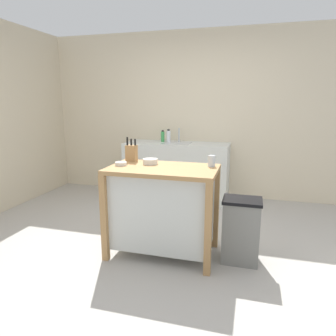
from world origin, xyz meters
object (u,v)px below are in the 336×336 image
Objects in this scene: bowl_stoneware_deep at (121,163)px; sink_faucet at (179,135)px; kitchen_island at (163,206)px; bottle_spray_cleaner at (163,136)px; bowl_ceramic_small at (150,161)px; bottle_dish_soap at (169,136)px; knife_block at (131,153)px; drinking_cup at (212,161)px; trash_bin at (241,230)px.

sink_faucet is at bearing 86.56° from bowl_stoneware_deep.
bottle_spray_cleaner is (-0.56, 1.90, 0.47)m from kitchen_island.
bowl_ceramic_small is 0.68× the size of sink_faucet.
sink_faucet is at bearing 28.98° from bottle_dish_soap.
bottle_spray_cleaner reaches higher than bowl_ceramic_small.
bottle_dish_soap is at bearing 103.67° from kitchen_island.
drinking_cup is (0.86, -0.05, -0.04)m from knife_block.
knife_block is at bearing 176.65° from drinking_cup.
sink_faucet is at bearing 10.81° from bottle_spray_cleaner.
knife_block is 0.27m from bowl_ceramic_small.
bottle_dish_soap is (-1.22, 1.83, 0.67)m from trash_bin.
kitchen_island is at bearing -76.33° from bottle_dish_soap.
bottle_spray_cleaner reaches higher than drinking_cup.
sink_faucet is 1.18× the size of bottle_spray_cleaner.
knife_block reaches higher than bowl_stoneware_deep.
bowl_stoneware_deep is at bearing -89.06° from bottle_dish_soap.
kitchen_island is 1.98m from bottle_dish_soap.
knife_block is 1.74m from sink_faucet.
trash_bin is 3.39× the size of bottle_spray_cleaner.
knife_block is 2.21× the size of bowl_stoneware_deep.
kitchen_island is at bearing -27.79° from knife_block.
knife_block reaches higher than kitchen_island.
bowl_stoneware_deep is 0.52× the size of sink_faucet.
drinking_cup is 1.94m from sink_faucet.
kitchen_island is 2.04m from bottle_spray_cleaner.
kitchen_island is 0.47m from bowl_ceramic_small.
drinking_cup is 0.72m from trash_bin.
bowl_ceramic_small is at bearing -22.58° from knife_block.
trash_bin is at bearing -4.44° from bowl_ceramic_small.
bowl_stoneware_deep reaches higher than trash_bin.
knife_block is at bearing -88.36° from bottle_dish_soap.
drinking_cup is at bearing 158.57° from trash_bin.
drinking_cup is 0.50× the size of sink_faucet.
trash_bin is at bearing -60.72° from sink_faucet.
knife_block is (-0.41, 0.21, 0.49)m from kitchen_island.
bottle_spray_cleaner is (-0.11, 0.03, -0.01)m from bottle_dish_soap.
bowl_ceramic_small reaches higher than kitchen_island.
sink_faucet reaches higher than bottle_spray_cleaner.
knife_block is at bearing 171.57° from trash_bin.
trash_bin is (0.93, -0.07, -0.61)m from bowl_ceramic_small.
drinking_cup is at bearing -59.81° from bottle_spray_cleaner.
knife_block is at bearing 86.09° from bowl_stoneware_deep.
drinking_cup reaches higher than trash_bin.
bottle_dish_soap is (-0.15, -0.08, -0.01)m from sink_faucet.
bottle_spray_cleaner is (-0.26, -0.05, -0.02)m from sink_faucet.
bowl_stoneware_deep is 0.77× the size of bowl_ceramic_small.
bottle_dish_soap is at bearing 117.99° from drinking_cup.
drinking_cup is at bearing 12.20° from bowl_stoneware_deep.
bowl_stoneware_deep is at bearing -93.44° from sink_faucet.
knife_block reaches higher than bowl_ceramic_small.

